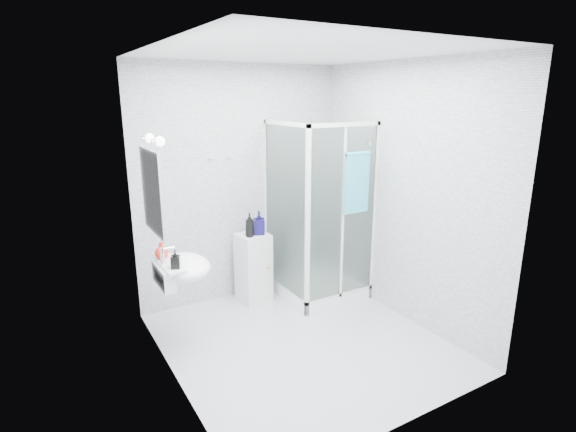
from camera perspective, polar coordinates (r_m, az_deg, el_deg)
room at (r=3.92m, az=1.97°, el=0.87°), size 2.40×2.60×2.60m
shower_enclosure at (r=5.14m, az=3.60°, el=-5.60°), size 0.90×0.95×2.00m
wall_basin at (r=4.08m, az=-13.45°, el=-6.42°), size 0.46×0.56×0.35m
mirror at (r=3.83m, az=-16.92°, el=2.94°), size 0.02×0.60×0.70m
vanity_lights at (r=3.78m, az=-16.68°, el=9.26°), size 0.10×0.40×0.08m
wall_hooks at (r=4.85m, az=-8.59°, el=7.31°), size 0.23×0.06×0.03m
storage_cabinet at (r=5.09m, az=-4.40°, el=-6.56°), size 0.35×0.36×0.78m
hand_towel at (r=4.70m, az=8.73°, el=4.40°), size 0.30×0.04×0.64m
shampoo_bottle_a at (r=4.85m, az=-4.89°, el=-1.15°), size 0.13×0.13×0.26m
shampoo_bottle_b at (r=4.93m, az=-3.70°, el=-0.88°), size 0.15×0.15×0.26m
soap_dispenser_orange at (r=4.13m, az=-15.81°, el=-4.21°), size 0.15×0.15×0.15m
soap_dispenser_black at (r=3.87m, az=-14.12°, el=-5.33°), size 0.10×0.10×0.16m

